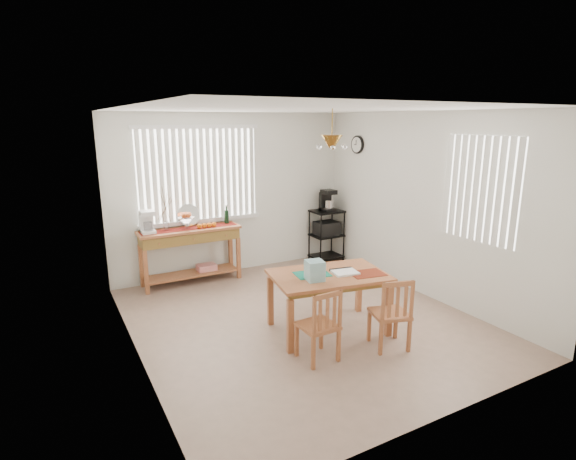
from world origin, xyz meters
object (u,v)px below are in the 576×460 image
wire_cart (327,230)px  cart_items (327,201)px  sideboard (191,242)px  dining_table (329,280)px  chair_left (320,326)px  chair_right (391,314)px

wire_cart → cart_items: 0.54m
sideboard → dining_table: sideboard is taller
wire_cart → dining_table: wire_cart is taller
dining_table → chair_left: 0.77m
wire_cart → chair_left: bearing=-124.8°
wire_cart → chair_right: (-1.20, -3.09, -0.14)m
wire_cart → chair_left: wire_cart is taller
sideboard → chair_left: 3.00m
dining_table → chair_right: bearing=-63.1°
dining_table → chair_right: (0.36, -0.70, -0.23)m
sideboard → dining_table: (0.93, -2.40, -0.02)m
cart_items → chair_right: bearing=-111.2°
sideboard → cart_items: (2.50, -0.01, 0.43)m
sideboard → chair_right: 3.37m
wire_cart → cart_items: (-0.00, 0.01, 0.54)m
sideboard → wire_cart: wire_cart is taller
sideboard → wire_cart: size_ratio=1.69×
sideboard → chair_right: size_ratio=1.85×
cart_items → wire_cart: bearing=-90.0°
chair_left → chair_right: size_ratio=0.97×
cart_items → dining_table: (-1.56, -2.39, -0.45)m
wire_cart → cart_items: cart_items is taller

